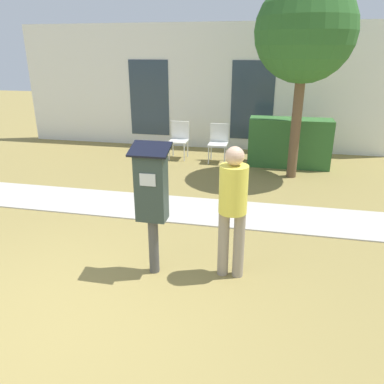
# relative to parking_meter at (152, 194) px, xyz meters

# --- Properties ---
(ground_plane) EXTENTS (40.00, 40.00, 0.00)m
(ground_plane) POSITION_rel_parking_meter_xyz_m (-0.67, -1.03, -1.02)
(ground_plane) COLOR olive
(sidewalk) EXTENTS (12.00, 1.10, 0.02)m
(sidewalk) POSITION_rel_parking_meter_xyz_m (-0.67, 1.90, -1.01)
(sidewalk) COLOR #B7B2A8
(sidewalk) RESTS_ON ground
(building_facade) EXTENTS (10.00, 0.26, 3.20)m
(building_facade) POSITION_rel_parking_meter_xyz_m (-0.67, 6.38, 0.58)
(building_facade) COLOR white
(building_facade) RESTS_ON ground
(parking_meter) EXTENTS (0.44, 0.31, 1.59)m
(parking_meter) POSITION_rel_parking_meter_xyz_m (0.00, 0.00, 0.00)
(parking_meter) COLOR #4C4C4C
(parking_meter) RESTS_ON ground
(person_standing) EXTENTS (0.32, 0.32, 1.58)m
(person_standing) POSITION_rel_parking_meter_xyz_m (0.91, 0.12, -0.09)
(person_standing) COLOR gray
(person_standing) RESTS_ON ground
(outdoor_chair_left) EXTENTS (0.44, 0.44, 0.90)m
(outdoor_chair_left) POSITION_rel_parking_meter_xyz_m (-0.94, 5.09, -0.49)
(outdoor_chair_left) COLOR white
(outdoor_chair_left) RESTS_ON ground
(outdoor_chair_middle) EXTENTS (0.44, 0.44, 0.90)m
(outdoor_chair_middle) POSITION_rel_parking_meter_xyz_m (0.06, 4.98, -0.49)
(outdoor_chair_middle) COLOR white
(outdoor_chair_middle) RESTS_ON ground
(outdoor_chair_right) EXTENTS (0.44, 0.44, 0.90)m
(outdoor_chair_right) POSITION_rel_parking_meter_xyz_m (1.06, 5.21, -0.49)
(outdoor_chair_right) COLOR white
(outdoor_chair_right) RESTS_ON ground
(hedge_row) EXTENTS (1.83, 0.60, 1.10)m
(hedge_row) POSITION_rel_parking_meter_xyz_m (1.70, 4.93, -0.47)
(hedge_row) COLOR #33662D
(hedge_row) RESTS_ON ground
(tree) EXTENTS (1.90, 1.90, 3.82)m
(tree) POSITION_rel_parking_meter_xyz_m (1.76, 4.12, 1.83)
(tree) COLOR brown
(tree) RESTS_ON ground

